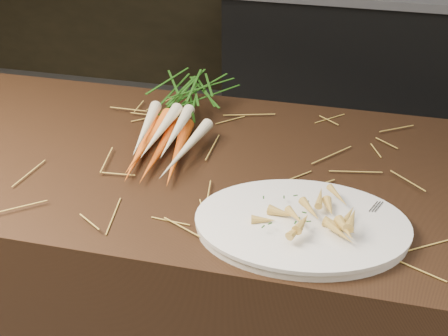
{
  "coord_description": "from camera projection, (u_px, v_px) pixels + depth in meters",
  "views": [
    {
      "loc": [
        0.02,
        -0.77,
        1.62
      ],
      "look_at": [
        -0.2,
        0.2,
        0.96
      ],
      "focal_mm": 45.0,
      "sensor_mm": 36.0,
      "label": 1
    }
  ],
  "objects": [
    {
      "name": "root_veg_bunch",
      "position": [
        176.0,
        112.0,
        1.43
      ],
      "size": [
        0.2,
        0.51,
        0.09
      ],
      "rotation": [
        0.0,
        0.0,
        0.02
      ],
      "color": "#EB4A0C",
      "rests_on": "main_counter"
    },
    {
      "name": "serving_platter",
      "position": [
        302.0,
        227.0,
        1.1
      ],
      "size": [
        0.45,
        0.32,
        0.02
      ],
      "primitive_type": null,
      "rotation": [
        0.0,
        0.0,
        0.12
      ],
      "color": "white",
      "rests_on": "main_counter"
    },
    {
      "name": "roasted_veg_heap",
      "position": [
        303.0,
        213.0,
        1.08
      ],
      "size": [
        0.22,
        0.17,
        0.05
      ],
      "primitive_type": null,
      "rotation": [
        0.0,
        0.0,
        0.12
      ],
      "color": "gold",
      "rests_on": "serving_platter"
    },
    {
      "name": "serving_fork",
      "position": [
        380.0,
        234.0,
        1.07
      ],
      "size": [
        0.08,
        0.15,
        0.0
      ],
      "primitive_type": "cube",
      "rotation": [
        0.0,
        0.0,
        -0.41
      ],
      "color": "silver",
      "rests_on": "serving_platter"
    },
    {
      "name": "main_counter",
      "position": [
        305.0,
        314.0,
        1.52
      ],
      "size": [
        2.4,
        0.7,
        0.9
      ],
      "primitive_type": "cube",
      "color": "black",
      "rests_on": "ground"
    },
    {
      "name": "straw_bedding",
      "position": [
        321.0,
        174.0,
        1.26
      ],
      "size": [
        1.4,
        0.6,
        0.02
      ],
      "primitive_type": null,
      "color": "#A38333",
      "rests_on": "main_counter"
    },
    {
      "name": "back_counter",
      "position": [
        398.0,
        64.0,
        3.0
      ],
      "size": [
        1.82,
        0.62,
        0.84
      ],
      "color": "black",
      "rests_on": "ground"
    }
  ]
}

